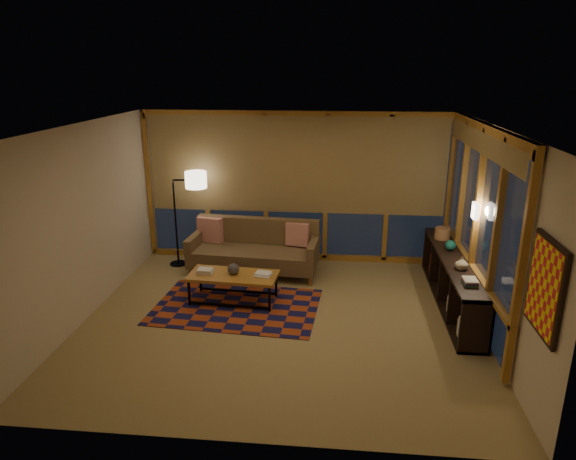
# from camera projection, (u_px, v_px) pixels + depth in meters

# --- Properties ---
(floor) EXTENTS (5.50, 5.00, 0.01)m
(floor) POSITION_uv_depth(u_px,v_px,m) (281.00, 320.00, 7.26)
(floor) COLOR tan
(floor) RESTS_ON ground
(ceiling) EXTENTS (5.50, 5.00, 0.01)m
(ceiling) POSITION_uv_depth(u_px,v_px,m) (280.00, 127.00, 6.43)
(ceiling) COLOR white
(ceiling) RESTS_ON walls
(walls) EXTENTS (5.51, 5.01, 2.70)m
(walls) POSITION_uv_depth(u_px,v_px,m) (280.00, 229.00, 6.85)
(walls) COLOR beige
(walls) RESTS_ON floor
(window_wall_back) EXTENTS (5.30, 0.16, 2.60)m
(window_wall_back) POSITION_uv_depth(u_px,v_px,m) (296.00, 188.00, 9.15)
(window_wall_back) COLOR #B5712D
(window_wall_back) RESTS_ON walls
(window_wall_right) EXTENTS (0.16, 3.70, 2.60)m
(window_wall_right) POSITION_uv_depth(u_px,v_px,m) (475.00, 222.00, 7.16)
(window_wall_right) COLOR #B5712D
(window_wall_right) RESTS_ON walls
(wall_art) EXTENTS (0.06, 0.74, 0.94)m
(wall_art) POSITION_uv_depth(u_px,v_px,m) (545.00, 287.00, 4.81)
(wall_art) COLOR red
(wall_art) RESTS_ON walls
(wall_sconce) EXTENTS (0.12, 0.18, 0.22)m
(wall_sconce) POSITION_uv_depth(u_px,v_px,m) (475.00, 211.00, 6.96)
(wall_sconce) COLOR beige
(wall_sconce) RESTS_ON walls
(sofa) EXTENTS (2.23, 1.05, 0.89)m
(sofa) POSITION_uv_depth(u_px,v_px,m) (254.00, 249.00, 8.77)
(sofa) COLOR brown
(sofa) RESTS_ON floor
(pillow_left) EXTENTS (0.47, 0.25, 0.44)m
(pillow_left) POSITION_uv_depth(u_px,v_px,m) (210.00, 230.00, 9.04)
(pillow_left) COLOR red
(pillow_left) RESTS_ON sofa
(pillow_right) EXTENTS (0.42, 0.22, 0.40)m
(pillow_right) POSITION_uv_depth(u_px,v_px,m) (298.00, 236.00, 8.81)
(pillow_right) COLOR red
(pillow_right) RESTS_ON sofa
(area_rug) EXTENTS (2.50, 1.76, 0.01)m
(area_rug) POSITION_uv_depth(u_px,v_px,m) (236.00, 307.00, 7.64)
(area_rug) COLOR #983A18
(area_rug) RESTS_ON floor
(coffee_table) EXTENTS (1.37, 0.70, 0.44)m
(coffee_table) POSITION_uv_depth(u_px,v_px,m) (233.00, 288.00, 7.77)
(coffee_table) COLOR #B5712D
(coffee_table) RESTS_ON floor
(book_stack_a) EXTENTS (0.24, 0.19, 0.07)m
(book_stack_a) POSITION_uv_depth(u_px,v_px,m) (205.00, 271.00, 7.73)
(book_stack_a) COLOR silver
(book_stack_a) RESTS_ON coffee_table
(book_stack_b) EXTENTS (0.27, 0.23, 0.05)m
(book_stack_b) POSITION_uv_depth(u_px,v_px,m) (263.00, 274.00, 7.64)
(book_stack_b) COLOR silver
(book_stack_b) RESTS_ON coffee_table
(ceramic_pot) EXTENTS (0.23, 0.23, 0.18)m
(ceramic_pot) POSITION_uv_depth(u_px,v_px,m) (233.00, 269.00, 7.67)
(ceramic_pot) COLOR black
(ceramic_pot) RESTS_ON coffee_table
(floor_lamp) EXTENTS (0.63, 0.47, 1.70)m
(floor_lamp) POSITION_uv_depth(u_px,v_px,m) (176.00, 219.00, 9.04)
(floor_lamp) COLOR black
(floor_lamp) RESTS_ON floor
(bookshelf) EXTENTS (0.40, 2.93, 0.73)m
(bookshelf) POSITION_uv_depth(u_px,v_px,m) (452.00, 281.00, 7.64)
(bookshelf) COLOR black
(bookshelf) RESTS_ON floor
(basket) EXTENTS (0.31, 0.31, 0.19)m
(basket) POSITION_uv_depth(u_px,v_px,m) (442.00, 233.00, 8.35)
(basket) COLOR #AF7B54
(basket) RESTS_ON bookshelf
(teal_bowl) EXTENTS (0.17, 0.17, 0.16)m
(teal_bowl) POSITION_uv_depth(u_px,v_px,m) (450.00, 245.00, 7.83)
(teal_bowl) COLOR #145F54
(teal_bowl) RESTS_ON bookshelf
(vase) EXTENTS (0.21, 0.21, 0.18)m
(vase) POSITION_uv_depth(u_px,v_px,m) (462.00, 263.00, 7.09)
(vase) COLOR #BCAA8B
(vase) RESTS_ON bookshelf
(shelf_book_stack) EXTENTS (0.24, 0.30, 0.08)m
(shelf_book_stack) POSITION_uv_depth(u_px,v_px,m) (470.00, 281.00, 6.63)
(shelf_book_stack) COLOR silver
(shelf_book_stack) RESTS_ON bookshelf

